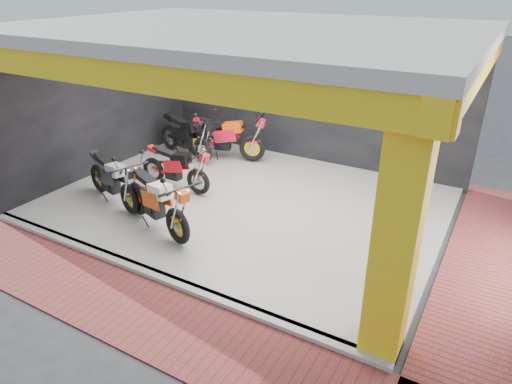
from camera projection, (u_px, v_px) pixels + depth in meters
ground at (189, 247)px, 8.34m from camera, size 80.00×80.00×0.00m
showroom_floor at (245, 203)px, 9.89m from camera, size 8.00×6.00×0.10m
showroom_ceiling at (244, 30)px, 8.37m from camera, size 8.40×6.40×0.20m
back_wall at (308, 96)px, 11.59m from camera, size 8.20×0.20×3.50m
left_wall at (100, 102)px, 11.01m from camera, size 0.20×6.20×3.50m
corner_column at (397, 236)px, 5.32m from camera, size 0.50×0.50×3.50m
header_beam_front at (128, 74)px, 6.15m from camera, size 8.40×0.30×0.40m
header_beam_right at (476, 66)px, 6.70m from camera, size 0.30×6.40×0.40m
floor_kerb at (151, 274)px, 7.52m from camera, size 8.00×0.20×0.10m
paver_front at (117, 302)px, 6.93m from camera, size 9.00×1.40×0.03m
paver_right at (487, 267)px, 7.74m from camera, size 1.40×7.00×0.03m
moto_hero at (176, 210)px, 7.98m from camera, size 2.43×1.53×1.39m
moto_row_a at (128, 185)px, 9.04m from camera, size 2.27×1.39×1.30m
moto_row_b at (198, 169)px, 9.87m from camera, size 2.01×0.76×1.22m
moto_row_c at (252, 136)px, 11.65m from camera, size 2.45×1.43×1.41m
moto_row_d at (202, 138)px, 11.55m from camera, size 2.38×1.39×1.37m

